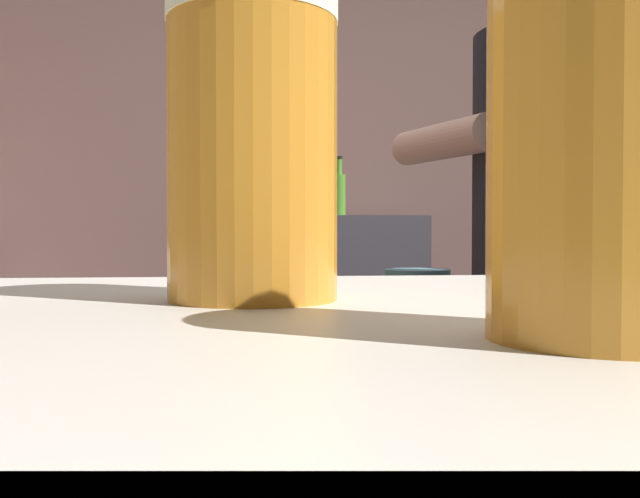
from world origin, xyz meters
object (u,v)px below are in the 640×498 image
Objects in this scene: chefs_knife at (589,282)px; bottle_vinegar at (326,195)px; bottle_hot_sauce at (290,194)px; bottle_soy at (291,197)px; bottle_olive_oil at (339,193)px; mixing_bowl at (417,278)px; pint_glass_near at (609,131)px; bartender at (555,271)px; pint_glass_far at (253,144)px.

bottle_vinegar reaches higher than chefs_knife.
bottle_soy is (0.01, 0.08, -0.01)m from bottle_hot_sauce.
chefs_knife is 1.58m from bottle_hot_sauce.
bottle_olive_oil is at bearing -30.65° from bottle_soy.
bottle_olive_oil reaches higher than bottle_soy.
bottle_olive_oil is (0.22, -0.04, 0.01)m from bottle_hot_sauce.
bottle_hot_sauce is at bearing -163.64° from bottle_vinegar.
mixing_bowl reaches higher than chefs_knife.
bartender is at bearing 66.39° from pint_glass_near.
bartender reaches higher than bottle_olive_oil.
pint_glass_near is 0.52× the size of bottle_vinegar.
pint_glass_far is 0.67× the size of bottle_soy.
bottle_hot_sauce reaches higher than pint_glass_far.
bottle_hot_sauce is 1.01× the size of bottle_vinegar.
pint_glass_far is at bearing -96.92° from bottle_vinegar.
bottle_soy is 0.24m from bottle_olive_oil.
bartender is 6.81× the size of bottle_vinegar.
bartender is at bearing -80.93° from bottle_vinegar.
mixing_bowl is 1.48m from pint_glass_far.
bottle_soy is (-0.73, 1.44, 0.30)m from chefs_knife.
chefs_knife is 1.81m from pint_glass_near.
bartender reaches higher than mixing_bowl.
bottle_vinegar is (-0.29, 1.81, 0.25)m from bartender.
pint_glass_near is (-0.53, -1.21, 0.11)m from bartender.
bartender is at bearing 59.13° from pint_glass_far.
bottle_hot_sauce reaches higher than bottle_soy.
bottle_olive_oil is at bearing 124.01° from chefs_knife.
mixing_bowl is at bearing 73.20° from pint_glass_far.
mixing_bowl is at bearing -80.22° from bottle_hot_sauce.
bartender is 1.85m from bottle_vinegar.
pint_glass_far reaches higher than mixing_bowl.
bottle_vinegar is (0.35, 2.88, 0.13)m from pint_glass_far.
pint_glass_near is at bearing -94.53° from bottle_vinegar.
mixing_bowl is 0.70× the size of chefs_knife.
bottle_vinegar is at bearing -9.08° from bartender.
bottle_soy is at bearing 168.03° from bottle_vinegar.
bottle_olive_oil reaches higher than pint_glass_far.
bottle_hot_sauce is 0.95× the size of bottle_olive_oil.
bottle_soy is (-0.24, 1.51, 0.28)m from mixing_bowl.
pint_glass_far is at bearing -93.70° from bottle_soy.
bottle_olive_oil is (0.05, -0.09, 0.01)m from bottle_vinegar.
bottle_vinegar is at bearing 85.47° from pint_glass_near.
bartender reaches higher than bottle_vinegar.
bartender is 7.06× the size of chefs_knife.
pint_glass_far is at bearing -98.13° from bottle_olive_oil.
mixing_bowl is at bearing -87.09° from bottle_vinegar.
bottle_vinegar is (-0.08, 1.47, 0.29)m from mixing_bowl.
bartender is 7.32× the size of bottle_soy.
pint_glass_far is 2.90m from bottle_vinegar.
pint_glass_far is (-0.11, 0.14, 0.01)m from pint_glass_near.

